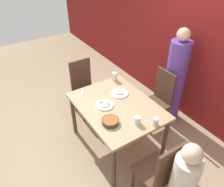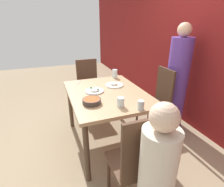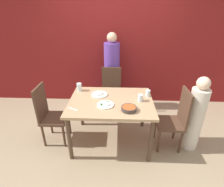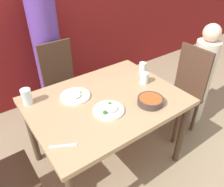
# 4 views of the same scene
# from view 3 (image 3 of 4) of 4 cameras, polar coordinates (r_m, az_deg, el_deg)

# --- Properties ---
(ground_plane) EXTENTS (10.00, 10.00, 0.00)m
(ground_plane) POSITION_cam_3_polar(r_m,az_deg,el_deg) (3.10, -0.29, -14.90)
(ground_plane) COLOR #998466
(wall_back) EXTENTS (10.00, 0.06, 2.70)m
(wall_back) POSITION_cam_3_polar(r_m,az_deg,el_deg) (3.85, 0.68, 16.09)
(wall_back) COLOR maroon
(wall_back) RESTS_ON ground_plane
(dining_table) EXTENTS (1.27, 0.96, 0.77)m
(dining_table) POSITION_cam_3_polar(r_m,az_deg,el_deg) (2.69, -0.33, -3.97)
(dining_table) COLOR tan
(dining_table) RESTS_ON ground_plane
(chair_adult_spot) EXTENTS (0.40, 0.40, 0.99)m
(chair_adult_spot) POSITION_cam_3_polar(r_m,az_deg,el_deg) (3.50, -0.26, 0.64)
(chair_adult_spot) COLOR #4C3323
(chair_adult_spot) RESTS_ON ground_plane
(chair_child_spot) EXTENTS (0.40, 0.40, 0.99)m
(chair_child_spot) POSITION_cam_3_polar(r_m,az_deg,el_deg) (2.85, 19.92, -7.73)
(chair_child_spot) COLOR #4C3323
(chair_child_spot) RESTS_ON ground_plane
(chair_empty_left) EXTENTS (0.40, 0.40, 0.99)m
(chair_empty_left) POSITION_cam_3_polar(r_m,az_deg,el_deg) (2.97, -19.73, -6.20)
(chair_empty_left) COLOR #4C3323
(chair_empty_left) RESTS_ON ground_plane
(person_adult) EXTENTS (0.32, 0.32, 1.61)m
(person_adult) POSITION_cam_3_polar(r_m,az_deg,el_deg) (3.71, -0.04, 6.03)
(person_adult) COLOR #5B3893
(person_adult) RESTS_ON ground_plane
(person_child) EXTENTS (0.25, 0.25, 1.20)m
(person_child) POSITION_cam_3_polar(r_m,az_deg,el_deg) (2.93, 25.48, -6.86)
(person_child) COLOR beige
(person_child) RESTS_ON ground_plane
(bowl_curry) EXTENTS (0.21, 0.21, 0.06)m
(bowl_curry) POSITION_cam_3_polar(r_m,az_deg,el_deg) (2.41, 5.53, -4.88)
(bowl_curry) COLOR #3D332D
(bowl_curry) RESTS_ON dining_table
(plate_rice_adult) EXTENTS (0.26, 0.26, 0.04)m
(plate_rice_adult) POSITION_cam_3_polar(r_m,az_deg,el_deg) (2.82, -4.16, -0.23)
(plate_rice_adult) COLOR white
(plate_rice_adult) RESTS_ON dining_table
(plate_rice_child) EXTENTS (0.25, 0.25, 0.05)m
(plate_rice_child) POSITION_cam_3_polar(r_m,az_deg,el_deg) (2.52, -2.12, -3.60)
(plate_rice_child) COLOR white
(plate_rice_child) RESTS_ON dining_table
(glass_water_tall) EXTENTS (0.08, 0.08, 0.11)m
(glass_water_tall) POSITION_cam_3_polar(r_m,az_deg,el_deg) (2.65, 9.26, -1.42)
(glass_water_tall) COLOR silver
(glass_water_tall) RESTS_ON dining_table
(glass_water_short) EXTENTS (0.07, 0.07, 0.10)m
(glass_water_short) POSITION_cam_3_polar(r_m,az_deg,el_deg) (2.82, 11.64, 0.11)
(glass_water_short) COLOR silver
(glass_water_short) RESTS_ON dining_table
(glass_water_center) EXTENTS (0.08, 0.08, 0.13)m
(glass_water_center) POSITION_cam_3_polar(r_m,az_deg,el_deg) (2.99, -10.63, 2.09)
(glass_water_center) COLOR silver
(glass_water_center) RESTS_ON dining_table
(fork_steel) EXTENTS (0.17, 0.10, 0.01)m
(fork_steel) POSITION_cam_3_polar(r_m,az_deg,el_deg) (2.50, -12.69, -4.93)
(fork_steel) COLOR silver
(fork_steel) RESTS_ON dining_table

